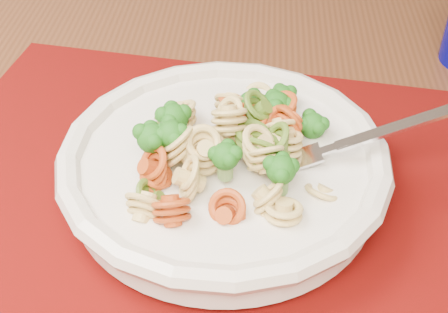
{
  "coord_description": "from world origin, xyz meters",
  "views": [
    {
      "loc": [
        0.26,
        0.09,
        1.07
      ],
      "look_at": [
        0.28,
        0.46,
        0.74
      ],
      "focal_mm": 50.0,
      "sensor_mm": 36.0,
      "label": 1
    }
  ],
  "objects": [
    {
      "name": "dining_table",
      "position": [
        0.26,
        0.54,
        0.62
      ],
      "size": [
        1.66,
        1.18,
        0.7
      ],
      "rotation": [
        0.0,
        0.0,
        -0.12
      ],
      "color": "#4D2915",
      "rests_on": "ground"
    },
    {
      "name": "placemat",
      "position": [
        0.26,
        0.46,
        0.7
      ],
      "size": [
        0.59,
        0.51,
        0.0
      ],
      "primitive_type": "cube",
      "rotation": [
        0.0,
        0.0,
        -0.26
      ],
      "color": "#550304",
      "rests_on": "dining_table"
    },
    {
      "name": "pasta_bowl",
      "position": [
        0.28,
        0.46,
        0.73
      ],
      "size": [
        0.27,
        0.27,
        0.05
      ],
      "color": "silver",
      "rests_on": "placemat"
    },
    {
      "name": "pasta_broccoli_heap",
      "position": [
        0.28,
        0.46,
        0.75
      ],
      "size": [
        0.23,
        0.23,
        0.06
      ],
      "primitive_type": null,
      "color": "#E4C570",
      "rests_on": "pasta_bowl"
    },
    {
      "name": "fork",
      "position": [
        0.34,
        0.45,
        0.75
      ],
      "size": [
        0.18,
        0.03,
        0.08
      ],
      "primitive_type": null,
      "rotation": [
        0.0,
        -0.35,
        0.03
      ],
      "color": "silver",
      "rests_on": "pasta_bowl"
    }
  ]
}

